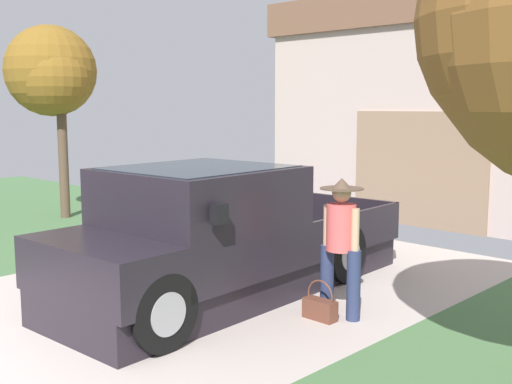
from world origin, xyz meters
TOP-DOWN VIEW (x-y plane):
  - pickup_truck at (0.30, 4.42)m, footprint 2.25×5.22m
  - person_with_hat at (1.84, 5.01)m, footprint 0.53×0.49m
  - handbag at (1.75, 4.76)m, footprint 0.40×0.16m
  - house_with_garage at (-0.13, 13.14)m, footprint 8.45×5.59m
  - neighbor_tree at (-6.45, 5.94)m, footprint 1.99×1.92m
  - wheeled_trash_bin at (-3.31, 8.43)m, footprint 0.60×0.72m

SIDE VIEW (x-z plane):
  - handbag at x=1.75m, z-range -0.09..0.37m
  - wheeled_trash_bin at x=-3.31m, z-range 0.04..1.09m
  - pickup_truck at x=0.30m, z-range -0.08..1.60m
  - person_with_hat at x=1.84m, z-range 0.10..1.70m
  - house_with_garage at x=-0.13m, z-range 0.02..4.77m
  - neighbor_tree at x=-6.45m, z-range 1.02..5.12m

